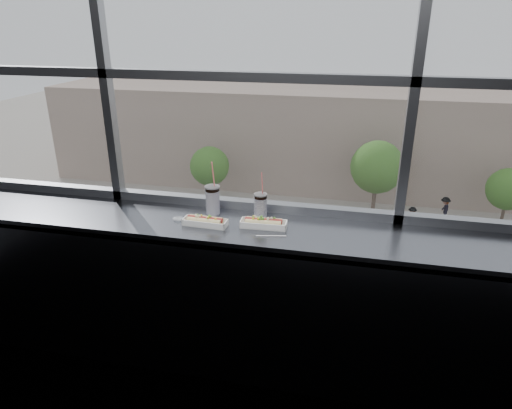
% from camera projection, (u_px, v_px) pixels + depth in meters
% --- Properties ---
extents(wall_back_lower, '(6.00, 0.00, 6.00)m').
position_uv_depth(wall_back_lower, '(250.00, 276.00, 3.41)').
color(wall_back_lower, black).
rests_on(wall_back_lower, ground).
extents(window_glass, '(6.00, 0.00, 6.00)m').
position_uv_depth(window_glass, '(250.00, 25.00, 2.77)').
color(window_glass, silver).
rests_on(window_glass, ground).
extents(window_mullions, '(6.00, 0.08, 2.40)m').
position_uv_depth(window_mullions, '(249.00, 25.00, 2.75)').
color(window_mullions, gray).
rests_on(window_mullions, ground).
extents(counter, '(6.00, 0.55, 0.06)m').
position_uv_depth(counter, '(240.00, 229.00, 2.97)').
color(counter, slate).
rests_on(counter, ground).
extents(counter_fascia, '(6.00, 0.04, 1.04)m').
position_uv_depth(counter_fascia, '(231.00, 318.00, 2.94)').
color(counter_fascia, slate).
rests_on(counter_fascia, ground).
extents(hotdog_tray_left, '(0.29, 0.11, 0.07)m').
position_uv_depth(hotdog_tray_left, '(205.00, 221.00, 2.94)').
color(hotdog_tray_left, white).
rests_on(hotdog_tray_left, counter).
extents(hotdog_tray_right, '(0.30, 0.11, 0.07)m').
position_uv_depth(hotdog_tray_right, '(264.00, 223.00, 2.91)').
color(hotdog_tray_right, white).
rests_on(hotdog_tray_right, counter).
extents(soda_cup_left, '(0.10, 0.10, 0.38)m').
position_uv_depth(soda_cup_left, '(213.00, 198.00, 3.09)').
color(soda_cup_left, white).
rests_on(soda_cup_left, counter).
extents(soda_cup_right, '(0.09, 0.09, 0.33)m').
position_uv_depth(soda_cup_right, '(261.00, 205.00, 3.02)').
color(soda_cup_right, white).
rests_on(soda_cup_right, counter).
extents(loose_straw, '(0.18, 0.04, 0.01)m').
position_uv_depth(loose_straw, '(271.00, 236.00, 2.80)').
color(loose_straw, white).
rests_on(loose_straw, counter).
extents(wrapper, '(0.09, 0.07, 0.02)m').
position_uv_depth(wrapper, '(179.00, 219.00, 3.02)').
color(wrapper, silver).
rests_on(wrapper, counter).
extents(plaza_ground, '(120.00, 120.00, 0.00)m').
position_uv_depth(plaza_ground, '(348.00, 157.00, 47.06)').
color(plaza_ground, gray).
rests_on(plaza_ground, ground).
extents(street_asphalt, '(80.00, 10.00, 0.06)m').
position_uv_depth(street_asphalt, '(333.00, 271.00, 25.84)').
color(street_asphalt, black).
rests_on(street_asphalt, plaza_ground).
extents(far_sidewalk, '(80.00, 6.00, 0.04)m').
position_uv_depth(far_sidewalk, '(340.00, 216.00, 33.06)').
color(far_sidewalk, gray).
rests_on(far_sidewalk, plaza_ground).
extents(far_building, '(50.00, 14.00, 8.00)m').
position_uv_depth(far_building, '(349.00, 131.00, 40.58)').
color(far_building, gray).
rests_on(far_building, plaza_ground).
extents(car_near_d, '(2.60, 5.82, 1.91)m').
position_uv_depth(car_near_d, '(460.00, 311.00, 20.65)').
color(car_near_d, '#B3B3B3').
rests_on(car_near_d, street_asphalt).
extents(car_far_b, '(2.43, 5.74, 1.91)m').
position_uv_depth(car_far_b, '(343.00, 227.00, 29.01)').
color(car_far_b, maroon).
rests_on(car_far_b, street_asphalt).
extents(car_far_a, '(2.87, 6.58, 2.17)m').
position_uv_depth(car_far_a, '(184.00, 210.00, 31.13)').
color(car_far_a, '#303030').
rests_on(car_far_a, street_asphalt).
extents(car_near_c, '(3.52, 6.79, 2.16)m').
position_uv_depth(car_near_c, '(318.00, 292.00, 21.91)').
color(car_near_c, '#8F3C14').
rests_on(car_near_c, street_asphalt).
extents(car_near_a, '(2.88, 6.02, 1.95)m').
position_uv_depth(car_near_a, '(77.00, 264.00, 24.58)').
color(car_near_a, '#9CACBD').
rests_on(car_near_a, street_asphalt).
extents(pedestrian_d, '(0.72, 0.96, 2.17)m').
position_uv_depth(pedestrian_d, '(445.00, 207.00, 31.75)').
color(pedestrian_d, '#66605B').
rests_on(pedestrian_d, far_sidewalk).
extents(pedestrian_c, '(0.82, 0.62, 1.85)m').
position_uv_depth(pedestrian_c, '(412.00, 216.00, 30.76)').
color(pedestrian_c, '#66605B').
rests_on(pedestrian_c, far_sidewalk).
extents(tree_left, '(2.93, 2.93, 4.58)m').
position_uv_depth(tree_left, '(210.00, 166.00, 33.88)').
color(tree_left, '#47382B').
rests_on(tree_left, far_sidewalk).
extents(tree_center, '(3.65, 3.65, 5.70)m').
position_uv_depth(tree_center, '(377.00, 167.00, 31.15)').
color(tree_center, '#47382B').
rests_on(tree_center, far_sidewalk).
extents(tree_right, '(2.78, 2.78, 4.34)m').
position_uv_depth(tree_right, '(508.00, 189.00, 29.79)').
color(tree_right, '#47382B').
rests_on(tree_right, far_sidewalk).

